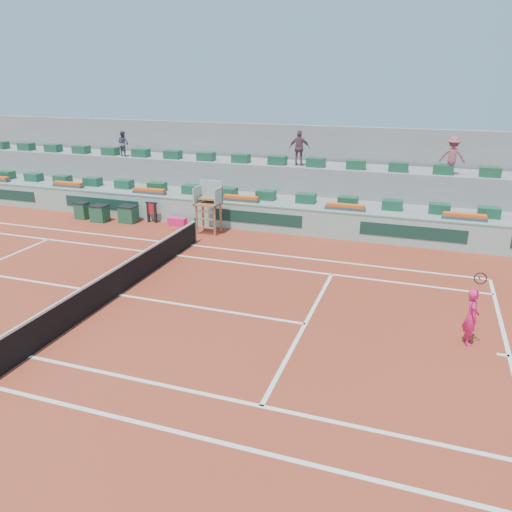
# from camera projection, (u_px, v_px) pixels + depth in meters

# --- Properties ---
(ground) EXTENTS (90.00, 90.00, 0.00)m
(ground) POSITION_uv_depth(u_px,v_px,m) (119.00, 295.00, 16.68)
(ground) COLOR maroon
(ground) RESTS_ON ground
(seating_tier_lower) EXTENTS (36.00, 4.00, 1.20)m
(seating_tier_lower) POSITION_uv_depth(u_px,v_px,m) (235.00, 204.00, 25.99)
(seating_tier_lower) COLOR gray
(seating_tier_lower) RESTS_ON ground
(seating_tier_upper) EXTENTS (36.00, 2.40, 2.60)m
(seating_tier_upper) POSITION_uv_depth(u_px,v_px,m) (245.00, 185.00, 27.17)
(seating_tier_upper) COLOR gray
(seating_tier_upper) RESTS_ON ground
(stadium_back_wall) EXTENTS (36.00, 0.40, 4.40)m
(stadium_back_wall) POSITION_uv_depth(u_px,v_px,m) (255.00, 163.00, 28.28)
(stadium_back_wall) COLOR gray
(stadium_back_wall) RESTS_ON ground
(player_bag) EXTENTS (0.89, 0.40, 0.40)m
(player_bag) POSITION_uv_depth(u_px,v_px,m) (177.00, 222.00, 24.30)
(player_bag) COLOR #F72070
(player_bag) RESTS_ON ground
(spectator_left) EXTENTS (0.80, 0.70, 1.40)m
(spectator_left) POSITION_uv_depth(u_px,v_px,m) (123.00, 143.00, 28.03)
(spectator_left) COLOR #525260
(spectator_left) RESTS_ON seating_tier_upper
(spectator_mid) EXTENTS (1.08, 0.57, 1.76)m
(spectator_mid) POSITION_uv_depth(u_px,v_px,m) (299.00, 148.00, 24.99)
(spectator_mid) COLOR #704A57
(spectator_mid) RESTS_ON seating_tier_upper
(spectator_right) EXTENTS (1.16, 0.71, 1.74)m
(spectator_right) POSITION_uv_depth(u_px,v_px,m) (452.00, 156.00, 22.63)
(spectator_right) COLOR #9E4F56
(spectator_right) RESTS_ON seating_tier_upper
(court_lines) EXTENTS (23.89, 11.09, 0.01)m
(court_lines) POSITION_uv_depth(u_px,v_px,m) (119.00, 295.00, 16.68)
(court_lines) COLOR white
(court_lines) RESTS_ON ground
(tennis_net) EXTENTS (0.10, 11.97, 1.10)m
(tennis_net) POSITION_uv_depth(u_px,v_px,m) (117.00, 280.00, 16.50)
(tennis_net) COLOR black
(tennis_net) RESTS_ON ground
(advertising_hoarding) EXTENTS (36.00, 0.34, 1.26)m
(advertising_hoarding) POSITION_uv_depth(u_px,v_px,m) (219.00, 214.00, 24.01)
(advertising_hoarding) COLOR #92B8A9
(advertising_hoarding) RESTS_ON ground
(umpire_chair) EXTENTS (1.10, 0.90, 2.40)m
(umpire_chair) POSITION_uv_depth(u_px,v_px,m) (209.00, 200.00, 22.82)
(umpire_chair) COLOR #915B37
(umpire_chair) RESTS_ON ground
(seat_row_lower) EXTENTS (32.90, 0.60, 0.44)m
(seat_row_lower) POSITION_uv_depth(u_px,v_px,m) (228.00, 192.00, 24.91)
(seat_row_lower) COLOR #1B5234
(seat_row_lower) RESTS_ON seating_tier_lower
(seat_row_upper) EXTENTS (32.90, 0.60, 0.44)m
(seat_row_upper) POSITION_uv_depth(u_px,v_px,m) (241.00, 158.00, 26.12)
(seat_row_upper) COLOR #1B5234
(seat_row_upper) RESTS_ON seating_tier_upper
(flower_planters) EXTENTS (26.80, 0.36, 0.28)m
(flower_planters) POSITION_uv_depth(u_px,v_px,m) (194.00, 195.00, 24.68)
(flower_planters) COLOR #474747
(flower_planters) RESTS_ON seating_tier_lower
(drink_cooler_a) EXTENTS (0.85, 0.73, 0.84)m
(drink_cooler_a) POSITION_uv_depth(u_px,v_px,m) (128.00, 214.00, 24.77)
(drink_cooler_a) COLOR #1A5034
(drink_cooler_a) RESTS_ON ground
(drink_cooler_b) EXTENTS (0.81, 0.70, 0.84)m
(drink_cooler_b) POSITION_uv_depth(u_px,v_px,m) (100.00, 213.00, 24.92)
(drink_cooler_b) COLOR #1A5034
(drink_cooler_b) RESTS_ON ground
(drink_cooler_c) EXTENTS (0.65, 0.56, 0.84)m
(drink_cooler_c) POSITION_uv_depth(u_px,v_px,m) (82.00, 211.00, 25.41)
(drink_cooler_c) COLOR #1A5034
(drink_cooler_c) RESTS_ON ground
(towel_rack) EXTENTS (0.65, 0.11, 1.03)m
(towel_rack) POSITION_uv_depth(u_px,v_px,m) (152.00, 211.00, 24.68)
(towel_rack) COLOR black
(towel_rack) RESTS_ON ground
(tennis_player) EXTENTS (0.46, 0.87, 2.28)m
(tennis_player) POSITION_uv_depth(u_px,v_px,m) (471.00, 316.00, 13.42)
(tennis_player) COLOR #F72070
(tennis_player) RESTS_ON ground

